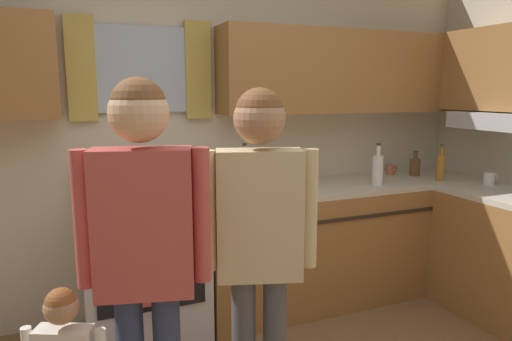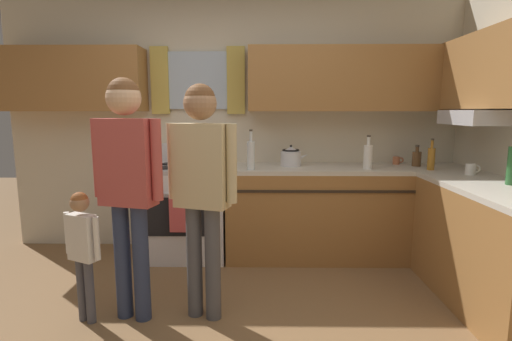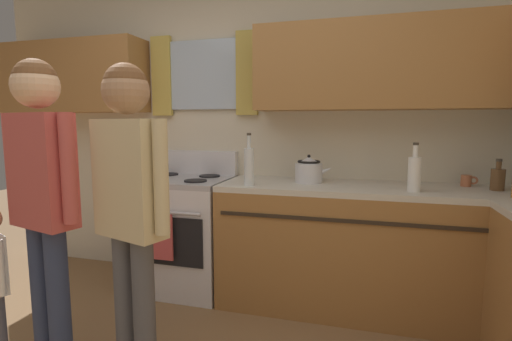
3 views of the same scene
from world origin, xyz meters
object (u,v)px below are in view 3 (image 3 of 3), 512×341
object	(u,v)px
adult_holding_child	(42,182)
bottle_milk_white	(414,173)
adult_in_plaid	(130,191)
bottle_tall_clear	(249,166)
cup_terracotta	(467,181)
stove_oven	(183,231)
stovetop_kettle	(309,170)
bottle_squat_brown	(498,179)

from	to	relation	value
adult_holding_child	bottle_milk_white	bearing A→B (deg)	29.05
bottle_milk_white	adult_holding_child	world-z (taller)	adult_holding_child
adult_in_plaid	bottle_tall_clear	bearing A→B (deg)	72.45
adult_in_plaid	cup_terracotta	bearing A→B (deg)	37.21
stove_oven	bottle_tall_clear	world-z (taller)	bottle_tall_clear
cup_terracotta	stovetop_kettle	size ratio (longest dim) A/B	0.40
bottle_squat_brown	adult_holding_child	bearing A→B (deg)	-152.68
bottle_milk_white	adult_in_plaid	distance (m)	1.72
stove_oven	stovetop_kettle	world-z (taller)	stovetop_kettle
stove_oven	bottle_milk_white	distance (m)	1.80
adult_holding_child	cup_terracotta	bearing A→B (deg)	31.16
bottle_tall_clear	cup_terracotta	bearing A→B (deg)	14.52
stove_oven	bottle_squat_brown	distance (m)	2.30
stove_oven	stovetop_kettle	bearing A→B (deg)	2.20
bottle_milk_white	adult_holding_child	size ratio (longest dim) A/B	0.19
stovetop_kettle	adult_holding_child	bearing A→B (deg)	-133.68
cup_terracotta	adult_holding_child	size ratio (longest dim) A/B	0.07
stove_oven	adult_in_plaid	bearing A→B (deg)	-74.43
bottle_squat_brown	stovetop_kettle	bearing A→B (deg)	-179.64
cup_terracotta	bottle_milk_white	bearing A→B (deg)	-139.73
cup_terracotta	stovetop_kettle	xyz separation A→B (m)	(-1.08, -0.13, 0.06)
cup_terracotta	adult_holding_child	xyz separation A→B (m)	(-2.25, -1.36, 0.10)
bottle_milk_white	cup_terracotta	xyz separation A→B (m)	(0.38, 0.32, -0.08)
bottle_squat_brown	stove_oven	bearing A→B (deg)	-178.81
bottle_milk_white	stovetop_kettle	world-z (taller)	bottle_milk_white
adult_in_plaid	stove_oven	bearing A→B (deg)	105.57
cup_terracotta	adult_in_plaid	world-z (taller)	adult_in_plaid
stovetop_kettle	adult_in_plaid	distance (m)	1.39
bottle_milk_white	adult_holding_child	distance (m)	2.14
bottle_tall_clear	adult_holding_child	size ratio (longest dim) A/B	0.22
cup_terracotta	adult_holding_child	bearing A→B (deg)	-148.84
bottle_tall_clear	adult_holding_child	bearing A→B (deg)	-128.88
stovetop_kettle	adult_holding_child	distance (m)	1.71
bottle_squat_brown	adult_holding_child	distance (m)	2.71
adult_holding_child	stove_oven	bearing A→B (deg)	82.20
stovetop_kettle	adult_in_plaid	xyz separation A→B (m)	(-0.69, -1.21, 0.02)
bottle_tall_clear	cup_terracotta	world-z (taller)	bottle_tall_clear
bottle_milk_white	adult_holding_child	bearing A→B (deg)	-150.95
stovetop_kettle	adult_holding_child	world-z (taller)	adult_holding_child
bottle_tall_clear	bottle_milk_white	xyz separation A→B (m)	(1.08, 0.06, -0.02)
stove_oven	bottle_tall_clear	size ratio (longest dim) A/B	3.00
bottle_milk_white	cup_terracotta	size ratio (longest dim) A/B	2.88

